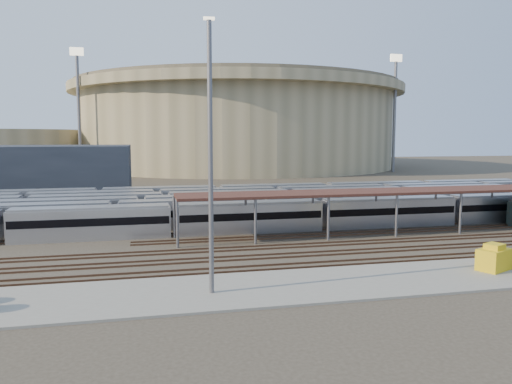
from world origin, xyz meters
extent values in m
plane|color=#383026|center=(0.00, 0.00, 0.00)|extent=(420.00, 420.00, 0.00)
cube|color=gray|center=(-5.00, -15.00, 0.10)|extent=(50.00, 9.00, 0.20)
cube|color=#B2B3B7|center=(-8.00, 8.00, 1.80)|extent=(112.00, 2.90, 3.60)
cube|color=#B2B3B7|center=(3.76, 12.20, 1.80)|extent=(112.00, 2.90, 3.60)
cube|color=#B2B3B7|center=(7.02, 16.40, 1.80)|extent=(112.00, 2.90, 3.60)
cube|color=#B2B3B7|center=(-8.37, 20.60, 1.80)|extent=(112.00, 2.90, 3.60)
cube|color=#B2B3B7|center=(9.31, 24.80, 1.80)|extent=(112.00, 2.90, 3.60)
cube|color=#B2B3B7|center=(0.58, 29.00, 1.80)|extent=(112.00, 2.90, 3.60)
cylinder|color=slate|center=(-8.00, 1.30, 2.50)|extent=(0.30, 0.30, 5.00)
cylinder|color=slate|center=(-8.00, 6.70, 2.50)|extent=(0.30, 0.30, 5.00)
cylinder|color=slate|center=(0.57, 1.30, 2.50)|extent=(0.30, 0.30, 5.00)
cylinder|color=slate|center=(0.57, 6.70, 2.50)|extent=(0.30, 0.30, 5.00)
cylinder|color=slate|center=(9.14, 1.30, 2.50)|extent=(0.30, 0.30, 5.00)
cylinder|color=slate|center=(9.14, 6.70, 2.50)|extent=(0.30, 0.30, 5.00)
cylinder|color=slate|center=(17.71, 1.30, 2.50)|extent=(0.30, 0.30, 5.00)
cylinder|color=slate|center=(17.71, 6.70, 2.50)|extent=(0.30, 0.30, 5.00)
cylinder|color=slate|center=(26.29, 1.30, 2.50)|extent=(0.30, 0.30, 5.00)
cylinder|color=slate|center=(26.29, 6.70, 2.50)|extent=(0.30, 0.30, 5.00)
cylinder|color=slate|center=(34.86, 6.70, 2.50)|extent=(0.30, 0.30, 5.00)
cube|color=#371B16|center=(22.00, 4.00, 5.15)|extent=(60.00, 6.00, 0.30)
cube|color=#4C3323|center=(0.00, -1.75, 0.09)|extent=(170.00, 0.12, 0.18)
cube|color=#4C3323|center=(0.00, -0.25, 0.09)|extent=(170.00, 0.12, 0.18)
cube|color=#4C3323|center=(0.00, -5.75, 0.09)|extent=(170.00, 0.12, 0.18)
cube|color=#4C3323|center=(0.00, -4.25, 0.09)|extent=(170.00, 0.12, 0.18)
cube|color=#4C3323|center=(0.00, -9.75, 0.09)|extent=(170.00, 0.12, 0.18)
cube|color=#4C3323|center=(0.00, -8.25, 0.09)|extent=(170.00, 0.12, 0.18)
cylinder|color=#9A8C68|center=(25.00, 140.00, 14.00)|extent=(116.00, 116.00, 28.00)
cylinder|color=#9A8C68|center=(25.00, 140.00, 29.50)|extent=(124.00, 124.00, 3.00)
cylinder|color=brown|center=(25.00, 140.00, 31.75)|extent=(120.00, 120.00, 1.50)
cube|color=#1E232D|center=(-35.00, 55.00, 5.00)|extent=(42.00, 20.00, 10.00)
cylinder|color=slate|center=(-30.00, 110.00, 18.00)|extent=(1.00, 1.00, 36.00)
cube|color=#FFF2CC|center=(-30.00, 110.00, 37.20)|extent=(4.00, 0.60, 2.40)
cylinder|color=slate|center=(70.00, 100.00, 18.00)|extent=(1.00, 1.00, 36.00)
cube|color=#FFF2CC|center=(70.00, 100.00, 37.20)|extent=(4.00, 0.60, 2.40)
cylinder|color=slate|center=(-10.00, 160.00, 18.00)|extent=(1.00, 1.00, 36.00)
cube|color=#FFF2CC|center=(-10.00, 160.00, 37.20)|extent=(4.00, 0.60, 2.40)
cylinder|color=slate|center=(-6.61, -15.49, 10.17)|extent=(0.36, 0.36, 19.94)
cube|color=#FFF2CC|center=(-6.61, -15.49, 20.24)|extent=(0.82, 0.34, 0.20)
cube|color=gold|center=(18.50, -14.65, 1.14)|extent=(3.51, 2.96, 1.88)
camera|label=1|loc=(-11.47, -51.84, 11.95)|focal=35.00mm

